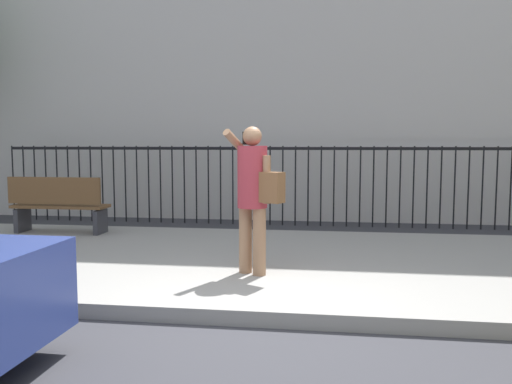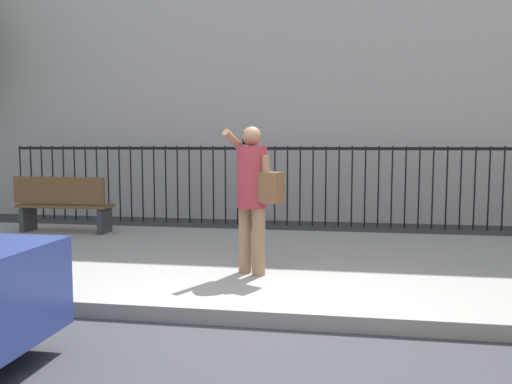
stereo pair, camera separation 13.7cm
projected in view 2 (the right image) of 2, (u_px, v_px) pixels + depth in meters
The scene contains 6 objects.
ground_plane at pixel (234, 327), 4.67m from camera, with size 60.00×60.00×0.00m, color #333338.
sidewalk at pixel (268, 263), 6.83m from camera, with size 28.00×4.40×0.15m, color gray.
building_facade at pixel (304, 17), 12.59m from camera, with size 28.00×4.00×9.42m, color #BCB7B2.
iron_fence at pixel (294, 175), 10.38m from camera, with size 12.03×0.04×1.60m.
pedestrian_on_phone at pixel (254, 189), 5.88m from camera, with size 0.72×0.60×1.69m.
street_bench at pixel (63, 203), 8.69m from camera, with size 1.60×0.45×0.95m.
Camera 2 is at (0.93, -4.45, 1.65)m, focal length 36.38 mm.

